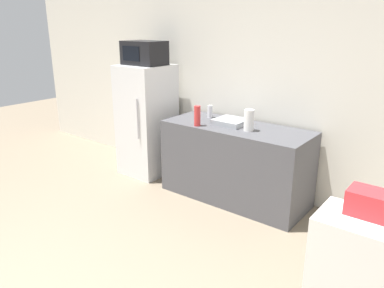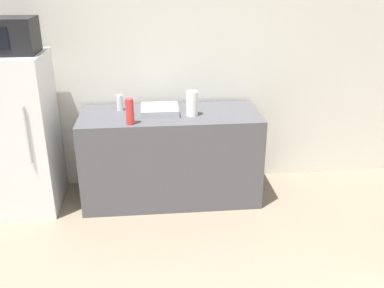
# 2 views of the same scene
# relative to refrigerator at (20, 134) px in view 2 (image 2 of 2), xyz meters

# --- Properties ---
(wall_back) EXTENTS (8.00, 0.06, 2.60)m
(wall_back) POSITION_rel_refrigerator_xyz_m (1.25, 0.44, 0.57)
(wall_back) COLOR silver
(wall_back) RESTS_ON ground_plane
(refrigerator) EXTENTS (0.60, 0.65, 1.45)m
(refrigerator) POSITION_rel_refrigerator_xyz_m (0.00, 0.00, 0.00)
(refrigerator) COLOR silver
(refrigerator) RESTS_ON ground_plane
(microwave) EXTENTS (0.53, 0.36, 0.30)m
(microwave) POSITION_rel_refrigerator_xyz_m (-0.00, -0.00, 0.88)
(microwave) COLOR black
(microwave) RESTS_ON refrigerator
(counter) EXTENTS (1.67, 0.68, 0.87)m
(counter) POSITION_rel_refrigerator_xyz_m (1.37, 0.03, -0.29)
(counter) COLOR #4C4C51
(counter) RESTS_ON ground_plane
(sink_basin) EXTENTS (0.35, 0.33, 0.06)m
(sink_basin) POSITION_rel_refrigerator_xyz_m (1.28, 0.06, 0.17)
(sink_basin) COLOR #9EA3A8
(sink_basin) RESTS_ON counter
(bottle_tall) EXTENTS (0.07, 0.07, 0.23)m
(bottle_tall) POSITION_rel_refrigerator_xyz_m (1.01, -0.23, 0.26)
(bottle_tall) COLOR red
(bottle_tall) RESTS_ON counter
(bottle_short) EXTENTS (0.06, 0.06, 0.15)m
(bottle_short) POSITION_rel_refrigerator_xyz_m (0.90, 0.17, 0.22)
(bottle_short) COLOR silver
(bottle_short) RESTS_ON counter
(paper_towel_roll) EXTENTS (0.11, 0.11, 0.23)m
(paper_towel_roll) POSITION_rel_refrigerator_xyz_m (1.57, -0.05, 0.26)
(paper_towel_roll) COLOR white
(paper_towel_roll) RESTS_ON counter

